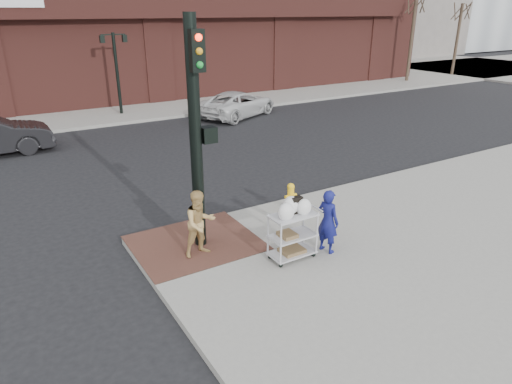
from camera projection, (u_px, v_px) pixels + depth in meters
ground at (237, 258)px, 10.22m from camera, size 220.00×220.00×0.00m
sidewalk_far at (186, 70)px, 41.60m from camera, size 65.00×36.00×0.15m
brick_curb_ramp at (195, 243)px, 10.58m from camera, size 2.80×2.40×0.01m
bare_tree_b at (463, 1)px, 36.01m from camera, size 1.80×1.80×6.70m
lamp_post at (116, 65)px, 22.90m from camera, size 1.32×0.22×4.00m
traffic_signal_pole at (197, 131)px, 9.55m from camera, size 0.61×0.51×5.00m
woman_blue at (328, 221)px, 9.98m from camera, size 0.47×0.60×1.46m
pedestrian_tan at (200, 223)px, 9.83m from camera, size 0.76×0.61×1.50m
minivan_white at (238, 104)px, 23.57m from camera, size 5.16×3.94×1.30m
utility_cart at (293, 232)px, 9.73m from camera, size 1.00×0.56×1.39m
fire_hydrant at (291, 196)px, 12.21m from camera, size 0.36×0.25×0.76m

